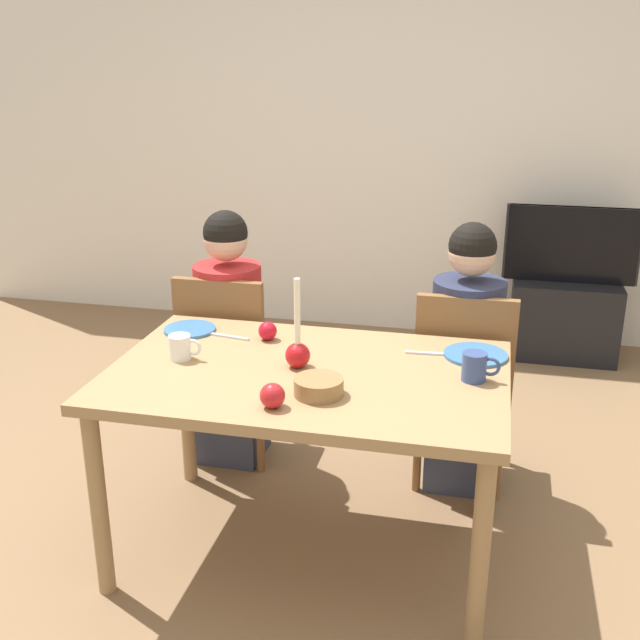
{
  "coord_description": "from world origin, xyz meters",
  "views": [
    {
      "loc": [
        0.61,
        -2.43,
        1.83
      ],
      "look_at": [
        0.0,
        0.2,
        0.87
      ],
      "focal_mm": 43.24,
      "sensor_mm": 36.0,
      "label": 1
    }
  ],
  "objects_px": {
    "bowl_walnuts": "(319,387)",
    "candle_centerpiece": "(298,349)",
    "chair_right": "(463,378)",
    "plate_left": "(190,329)",
    "plate_right": "(476,355)",
    "person_right_child": "(465,363)",
    "apple_by_left_plate": "(272,396)",
    "person_left_child": "(230,342)",
    "tv_stand": "(563,318)",
    "tv": "(572,245)",
    "mug_right": "(475,367)",
    "mug_left": "(181,347)",
    "dining_table": "(307,392)",
    "apple_near_candle": "(268,331)",
    "chair_left": "(228,357)"
  },
  "relations": [
    {
      "from": "bowl_walnuts",
      "to": "apple_by_left_plate",
      "type": "xyz_separation_m",
      "value": [
        -0.12,
        -0.12,
        0.01
      ]
    },
    {
      "from": "tv_stand",
      "to": "mug_right",
      "type": "xyz_separation_m",
      "value": [
        -0.48,
        -2.25,
        0.56
      ]
    },
    {
      "from": "mug_right",
      "to": "tv",
      "type": "bearing_deg",
      "value": 77.86
    },
    {
      "from": "dining_table",
      "to": "bowl_walnuts",
      "type": "relative_size",
      "value": 8.55
    },
    {
      "from": "plate_right",
      "to": "apple_near_candle",
      "type": "height_order",
      "value": "apple_near_candle"
    },
    {
      "from": "chair_right",
      "to": "candle_centerpiece",
      "type": "distance_m",
      "value": 0.87
    },
    {
      "from": "person_left_child",
      "to": "plate_left",
      "type": "distance_m",
      "value": 0.4
    },
    {
      "from": "chair_left",
      "to": "chair_right",
      "type": "relative_size",
      "value": 1.0
    },
    {
      "from": "candle_centerpiece",
      "to": "mug_left",
      "type": "xyz_separation_m",
      "value": [
        -0.43,
        -0.02,
        -0.02
      ]
    },
    {
      "from": "dining_table",
      "to": "mug_right",
      "type": "bearing_deg",
      "value": 4.61
    },
    {
      "from": "chair_left",
      "to": "mug_left",
      "type": "height_order",
      "value": "chair_left"
    },
    {
      "from": "chair_right",
      "to": "person_left_child",
      "type": "xyz_separation_m",
      "value": [
        -1.05,
        0.03,
        0.06
      ]
    },
    {
      "from": "mug_right",
      "to": "apple_near_candle",
      "type": "xyz_separation_m",
      "value": [
        -0.8,
        0.21,
        -0.01
      ]
    },
    {
      "from": "apple_near_candle",
      "to": "mug_left",
      "type": "bearing_deg",
      "value": -134.08
    },
    {
      "from": "candle_centerpiece",
      "to": "bowl_walnuts",
      "type": "relative_size",
      "value": 2.01
    },
    {
      "from": "bowl_walnuts",
      "to": "apple_by_left_plate",
      "type": "distance_m",
      "value": 0.17
    },
    {
      "from": "dining_table",
      "to": "mug_left",
      "type": "distance_m",
      "value": 0.49
    },
    {
      "from": "apple_by_left_plate",
      "to": "plate_right",
      "type": "bearing_deg",
      "value": 43.57
    },
    {
      "from": "chair_right",
      "to": "candle_centerpiece",
      "type": "relative_size",
      "value": 2.73
    },
    {
      "from": "apple_by_left_plate",
      "to": "person_right_child",
      "type": "bearing_deg",
      "value": 59.45
    },
    {
      "from": "candle_centerpiece",
      "to": "plate_right",
      "type": "relative_size",
      "value": 1.4
    },
    {
      "from": "tv_stand",
      "to": "mug_right",
      "type": "distance_m",
      "value": 2.37
    },
    {
      "from": "person_left_child",
      "to": "candle_centerpiece",
      "type": "bearing_deg",
      "value": -52.14
    },
    {
      "from": "chair_right",
      "to": "tv",
      "type": "xyz_separation_m",
      "value": [
        0.54,
        1.69,
        0.2
      ]
    },
    {
      "from": "plate_left",
      "to": "plate_right",
      "type": "relative_size",
      "value": 0.88
    },
    {
      "from": "chair_right",
      "to": "tv",
      "type": "bearing_deg",
      "value": 72.39
    },
    {
      "from": "bowl_walnuts",
      "to": "candle_centerpiece",
      "type": "bearing_deg",
      "value": 120.86
    },
    {
      "from": "mug_left",
      "to": "apple_near_candle",
      "type": "relative_size",
      "value": 1.69
    },
    {
      "from": "tv",
      "to": "bowl_walnuts",
      "type": "height_order",
      "value": "tv"
    },
    {
      "from": "plate_left",
      "to": "mug_left",
      "type": "height_order",
      "value": "mug_left"
    },
    {
      "from": "person_left_child",
      "to": "bowl_walnuts",
      "type": "xyz_separation_m",
      "value": [
        0.61,
        -0.83,
        0.21
      ]
    },
    {
      "from": "chair_right",
      "to": "person_right_child",
      "type": "bearing_deg",
      "value": 90.0
    },
    {
      "from": "tv_stand",
      "to": "bowl_walnuts",
      "type": "height_order",
      "value": "bowl_walnuts"
    },
    {
      "from": "person_right_child",
      "to": "plate_right",
      "type": "distance_m",
      "value": 0.42
    },
    {
      "from": "candle_centerpiece",
      "to": "bowl_walnuts",
      "type": "xyz_separation_m",
      "value": [
        0.13,
        -0.21,
        -0.04
      ]
    },
    {
      "from": "bowl_walnuts",
      "to": "apple_near_candle",
      "type": "relative_size",
      "value": 2.24
    },
    {
      "from": "person_right_child",
      "to": "candle_centerpiece",
      "type": "bearing_deg",
      "value": -132.55
    },
    {
      "from": "person_left_child",
      "to": "bowl_walnuts",
      "type": "relative_size",
      "value": 7.16
    },
    {
      "from": "plate_left",
      "to": "apple_near_candle",
      "type": "distance_m",
      "value": 0.34
    },
    {
      "from": "candle_centerpiece",
      "to": "mug_right",
      "type": "relative_size",
      "value": 2.53
    },
    {
      "from": "person_left_child",
      "to": "plate_right",
      "type": "height_order",
      "value": "person_left_child"
    },
    {
      "from": "tv_stand",
      "to": "mug_left",
      "type": "xyz_separation_m",
      "value": [
        -1.54,
        -2.3,
        0.56
      ]
    },
    {
      "from": "chair_left",
      "to": "tv",
      "type": "distance_m",
      "value": 2.33
    },
    {
      "from": "tv_stand",
      "to": "person_right_child",
      "type": "bearing_deg",
      "value": -107.94
    },
    {
      "from": "tv",
      "to": "mug_right",
      "type": "distance_m",
      "value": 2.31
    },
    {
      "from": "person_left_child",
      "to": "apple_near_candle",
      "type": "distance_m",
      "value": 0.53
    },
    {
      "from": "candle_centerpiece",
      "to": "mug_left",
      "type": "relative_size",
      "value": 2.66
    },
    {
      "from": "mug_right",
      "to": "tv_stand",
      "type": "bearing_deg",
      "value": 77.86
    },
    {
      "from": "person_left_child",
      "to": "tv_stand",
      "type": "xyz_separation_m",
      "value": [
        1.58,
        1.66,
        -0.33
      ]
    },
    {
      "from": "dining_table",
      "to": "plate_left",
      "type": "bearing_deg",
      "value": 152.98
    }
  ]
}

